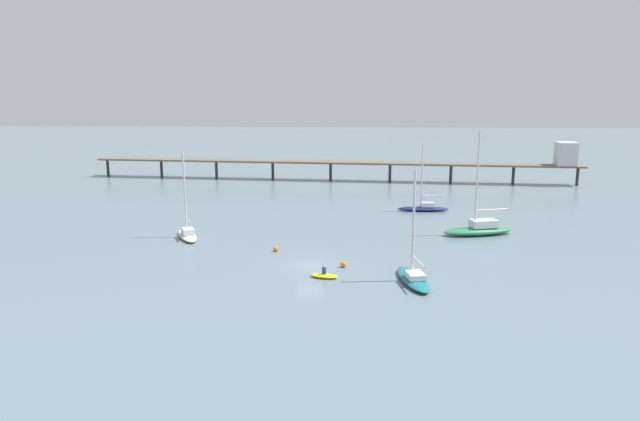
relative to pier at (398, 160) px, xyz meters
The scene contains 9 objects.
ground_plane 52.37m from the pier, 103.20° to the right, with size 400.00×400.00×0.00m, color slate.
pier is the anchor object (origin of this frame).
sailboat_green 38.61m from the pier, 80.55° to the right, with size 8.51×4.29×11.74m.
sailboat_cream 48.86m from the pier, 122.44° to the right, with size 4.30×6.47×9.73m.
sailboat_navy 25.42m from the pier, 86.26° to the right, with size 6.85×1.76×9.01m.
sailboat_teal 55.23m from the pier, 92.82° to the right, with size 3.28×7.35×9.66m.
dinghy_yellow 55.36m from the pier, 100.80° to the right, with size 2.63×1.66×1.14m.
mooring_buoy_mid 51.97m from the pier, 99.69° to the right, with size 0.57×0.57×0.57m, color orange.
mooring_buoy_near 48.83m from the pier, 108.77° to the right, with size 0.53×0.53×0.53m, color orange.
Camera 1 is at (3.97, -52.28, 16.18)m, focal length 32.95 mm.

